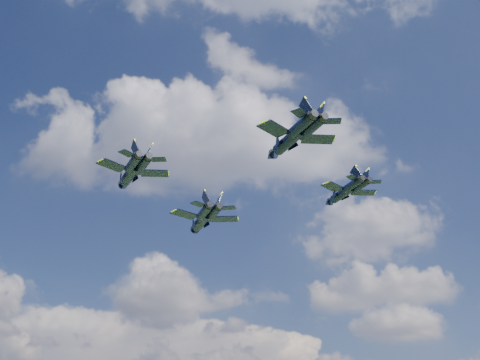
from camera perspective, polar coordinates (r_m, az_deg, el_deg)
The scene contains 4 objects.
jet_lead at distance 113.83m, azimuth -3.71°, elevation -3.92°, with size 12.26×16.90×4.02m.
jet_left at distance 94.63m, azimuth -10.45°, elevation 0.49°, with size 10.68×14.27×3.48m.
jet_right at distance 106.63m, azimuth 9.58°, elevation -1.31°, with size 10.07×13.57×3.29m.
jet_slot at distance 83.23m, azimuth 4.52°, elevation 3.68°, with size 11.07×14.77×3.60m.
Camera 1 is at (2.91, -84.74, 19.33)m, focal length 45.00 mm.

